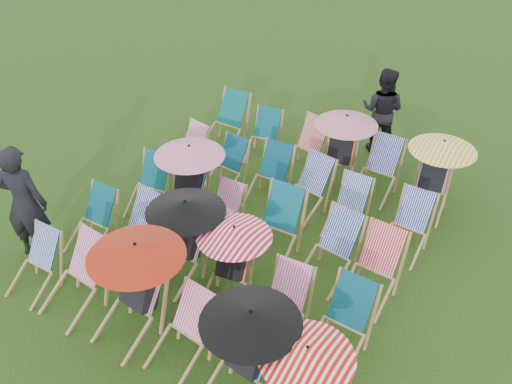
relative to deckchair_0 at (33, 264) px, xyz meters
The scene contains 32 objects.
ground 3.09m from the deckchair_0, 47.89° to the left, with size 100.00×100.00×0.00m, color black.
deckchair_0 is the anchor object (origin of this frame).
deckchair_1 0.75m from the deckchair_0, ahead, with size 0.75×0.98×1.00m.
deckchair_2 1.75m from the deckchair_0, ahead, with size 1.19×1.26×1.42m.
deckchair_3 2.49m from the deckchair_0, ahead, with size 0.69×0.90×0.91m.
deckchair_4 3.40m from the deckchair_0, ahead, with size 1.12×1.19×1.33m.
deckchair_6 1.09m from the deckchair_0, 89.92° to the left, with size 0.59×0.82×0.88m.
deckchair_7 1.42m from the deckchair_0, 56.34° to the left, with size 0.77×0.99×1.00m.
deckchair_8 2.06m from the deckchair_0, 38.14° to the left, with size 1.09×1.15×1.30m.
deckchair_9 2.72m from the deckchair_0, 27.54° to the left, with size 1.00×1.07×1.19m.
deckchair_10 3.48m from the deckchair_0, 18.38° to the left, with size 0.64×0.86×0.89m.
deckchair_11 4.25m from the deckchair_0, 16.46° to the left, with size 0.65×0.89×0.94m.
deckchair_12 2.25m from the deckchair_0, 86.53° to the left, with size 0.71×0.90×0.90m.
deckchair_13 2.55m from the deckchair_0, 70.98° to the left, with size 1.10×1.20×1.31m.
deckchair_14 2.78m from the deckchair_0, 56.41° to the left, with size 0.55×0.76×0.81m.
deckchair_15 3.42m from the deckchair_0, 43.65° to the left, with size 0.70×0.96×1.00m.
deckchair_16 4.12m from the deckchair_0, 34.87° to the left, with size 0.74×0.95×0.95m.
deckchair_17 4.65m from the deckchair_0, 29.67° to the left, with size 0.68×0.92×0.96m.
deckchair_18 3.51m from the deckchair_0, 90.72° to the left, with size 0.69×0.86×0.84m.
deckchair_19 3.53m from the deckchair_0, 75.84° to the left, with size 0.63×0.83×0.86m.
deckchair_20 3.89m from the deckchair_0, 64.36° to the left, with size 0.63×0.87×0.92m.
deckchair_21 4.27m from the deckchair_0, 56.16° to the left, with size 0.76×0.95×0.92m.
deckchair_22 4.68m from the deckchair_0, 47.63° to the left, with size 0.56×0.79×0.85m.
deckchair_23 5.39m from the deckchair_0, 40.21° to the left, with size 0.61×0.84×0.89m.
deckchair_24 4.62m from the deckchair_0, 89.26° to the left, with size 0.69×0.95×1.02m.
deckchair_25 4.75m from the deckchair_0, 79.16° to the left, with size 0.70×0.87×0.86m.
deckchair_26 4.99m from the deckchair_0, 69.19° to the left, with size 0.74×0.94×0.93m.
deckchair_27 5.24m from the deckchair_0, 61.88° to the left, with size 1.08×1.18×1.28m.
deckchair_28 5.62m from the deckchair_0, 55.63° to the left, with size 0.66×0.90×0.96m.
deckchair_29 6.21m from the deckchair_0, 48.79° to the left, with size 1.07×1.14×1.27m.
person_left 0.92m from the deckchair_0, 140.33° to the left, with size 0.68×0.45×1.87m, color black.
person_rear 6.62m from the deckchair_0, 66.28° to the left, with size 0.81×0.63×1.67m, color black.
Camera 1 is at (3.59, -5.60, 5.79)m, focal length 40.00 mm.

